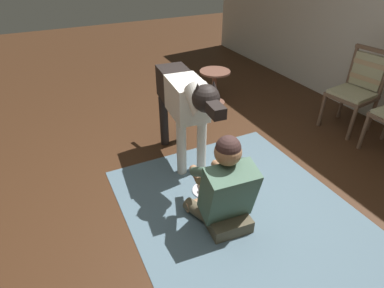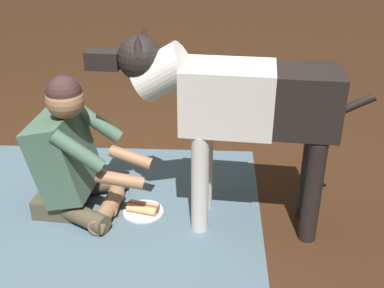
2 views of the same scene
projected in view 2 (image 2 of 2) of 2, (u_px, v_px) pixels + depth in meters
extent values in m
plane|color=#3C2313|center=(103.00, 211.00, 2.90)|extent=(15.58, 15.58, 0.00)
cube|color=slate|center=(73.00, 226.00, 2.77)|extent=(2.15, 1.88, 0.01)
cube|color=brown|center=(62.00, 197.00, 2.92)|extent=(0.27, 0.36, 0.12)
cylinder|color=brown|center=(95.00, 185.00, 3.03)|extent=(0.41, 0.24, 0.11)
cylinder|color=#A1714F|center=(115.00, 194.00, 2.96)|extent=(0.10, 0.36, 0.09)
cylinder|color=brown|center=(78.00, 214.00, 2.76)|extent=(0.40, 0.29, 0.11)
cylinder|color=#A1714F|center=(107.00, 210.00, 2.81)|extent=(0.15, 0.37, 0.09)
cube|color=#446350|center=(64.00, 155.00, 2.77)|extent=(0.35, 0.43, 0.51)
cylinder|color=#446350|center=(98.00, 123.00, 2.85)|extent=(0.30, 0.11, 0.24)
cylinder|color=#A1714F|center=(131.00, 157.00, 2.87)|extent=(0.28, 0.13, 0.12)
cylinder|color=#446350|center=(78.00, 152.00, 2.54)|extent=(0.30, 0.11, 0.24)
cylinder|color=#A1714F|center=(120.00, 180.00, 2.65)|extent=(0.27, 0.09, 0.12)
sphere|color=#A1714F|center=(65.00, 100.00, 2.61)|extent=(0.21, 0.21, 0.21)
sphere|color=#392522|center=(64.00, 93.00, 2.59)|extent=(0.19, 0.19, 0.19)
cylinder|color=silver|center=(200.00, 184.00, 2.61)|extent=(0.10, 0.10, 0.59)
cylinder|color=silver|center=(204.00, 165.00, 2.80)|extent=(0.10, 0.10, 0.59)
cylinder|color=black|center=(312.00, 193.00, 2.54)|extent=(0.10, 0.10, 0.59)
cylinder|color=black|center=(309.00, 172.00, 2.73)|extent=(0.10, 0.10, 0.59)
cube|color=silver|center=(227.00, 97.00, 2.47)|extent=(0.49, 0.35, 0.34)
cube|color=black|center=(299.00, 101.00, 2.43)|extent=(0.43, 0.32, 0.33)
cylinder|color=silver|center=(163.00, 72.00, 2.46)|extent=(0.36, 0.24, 0.32)
sphere|color=black|center=(140.00, 58.00, 2.44)|extent=(0.23, 0.23, 0.23)
cube|color=black|center=(103.00, 60.00, 2.47)|extent=(0.18, 0.12, 0.09)
cone|color=black|center=(138.00, 45.00, 2.34)|extent=(0.09, 0.09, 0.10)
cone|color=black|center=(144.00, 38.00, 2.46)|extent=(0.09, 0.09, 0.10)
cylinder|color=black|center=(343.00, 110.00, 2.42)|extent=(0.31, 0.07, 0.20)
cylinder|color=silver|center=(143.00, 212.00, 2.88)|extent=(0.24, 0.24, 0.01)
cylinder|color=#E2AA6D|center=(144.00, 205.00, 2.89)|extent=(0.19, 0.09, 0.05)
cylinder|color=#E2AA6D|center=(142.00, 210.00, 2.85)|extent=(0.19, 0.09, 0.05)
cylinder|color=#A03E2F|center=(143.00, 206.00, 2.87)|extent=(0.19, 0.08, 0.04)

